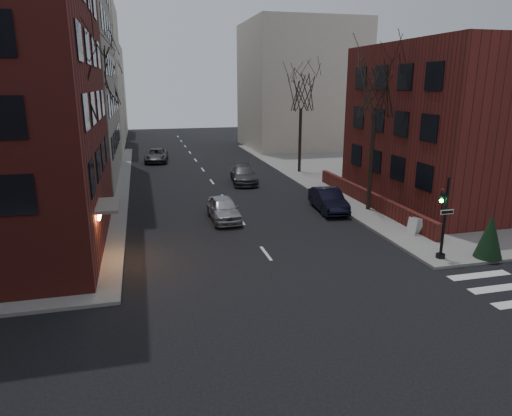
# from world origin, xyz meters

# --- Properties ---
(ground) EXTENTS (160.00, 160.00, 0.00)m
(ground) POSITION_xyz_m (0.00, 0.00, 0.00)
(ground) COLOR black
(ground) RESTS_ON ground
(sidewalk_far_right) EXTENTS (44.00, 44.00, 0.15)m
(sidewalk_far_right) POSITION_xyz_m (29.00, 30.00, 0.07)
(sidewalk_far_right) COLOR gray
(sidewalk_far_right) RESTS_ON ground
(building_right_brick) EXTENTS (12.00, 14.00, 11.00)m
(building_right_brick) POSITION_xyz_m (16.50, 19.00, 5.50)
(building_right_brick) COLOR #5D1E1B
(building_right_brick) RESTS_ON ground
(low_wall_right) EXTENTS (0.35, 16.00, 1.00)m
(low_wall_right) POSITION_xyz_m (9.30, 19.00, 0.65)
(low_wall_right) COLOR #5D1E1B
(low_wall_right) RESTS_ON sidewalk_far_right
(building_distant_la) EXTENTS (14.00, 16.00, 18.00)m
(building_distant_la) POSITION_xyz_m (-15.00, 55.00, 9.00)
(building_distant_la) COLOR beige
(building_distant_la) RESTS_ON ground
(building_distant_ra) EXTENTS (14.00, 14.00, 16.00)m
(building_distant_ra) POSITION_xyz_m (15.00, 50.00, 8.00)
(building_distant_ra) COLOR beige
(building_distant_ra) RESTS_ON ground
(building_distant_lb) EXTENTS (10.00, 12.00, 14.00)m
(building_distant_lb) POSITION_xyz_m (-13.00, 72.00, 7.00)
(building_distant_lb) COLOR beige
(building_distant_lb) RESTS_ON ground
(traffic_signal) EXTENTS (0.76, 0.44, 4.00)m
(traffic_signal) POSITION_xyz_m (7.94, 8.99, 1.91)
(traffic_signal) COLOR black
(traffic_signal) RESTS_ON sidewalk_far_right
(tree_left_a) EXTENTS (4.18, 4.18, 10.26)m
(tree_left_a) POSITION_xyz_m (-8.80, 14.00, 8.47)
(tree_left_a) COLOR #2D231C
(tree_left_a) RESTS_ON sidewalk_far_left
(tree_left_b) EXTENTS (4.40, 4.40, 10.80)m
(tree_left_b) POSITION_xyz_m (-8.80, 26.00, 8.91)
(tree_left_b) COLOR #2D231C
(tree_left_b) RESTS_ON sidewalk_far_left
(tree_left_c) EXTENTS (3.96, 3.96, 9.72)m
(tree_left_c) POSITION_xyz_m (-8.80, 40.00, 8.03)
(tree_left_c) COLOR #2D231C
(tree_left_c) RESTS_ON sidewalk_far_left
(tree_right_a) EXTENTS (3.96, 3.96, 9.72)m
(tree_right_a) POSITION_xyz_m (8.80, 18.00, 8.03)
(tree_right_a) COLOR #2D231C
(tree_right_a) RESTS_ON sidewalk_far_right
(tree_right_b) EXTENTS (3.74, 3.74, 9.18)m
(tree_right_b) POSITION_xyz_m (8.80, 32.00, 7.59)
(tree_right_b) COLOR #2D231C
(tree_right_b) RESTS_ON sidewalk_far_right
(streetlamp_near) EXTENTS (0.36, 0.36, 6.28)m
(streetlamp_near) POSITION_xyz_m (-8.20, 22.00, 4.24)
(streetlamp_near) COLOR black
(streetlamp_near) RESTS_ON sidewalk_far_left
(streetlamp_far) EXTENTS (0.36, 0.36, 6.28)m
(streetlamp_far) POSITION_xyz_m (-8.20, 42.00, 4.24)
(streetlamp_far) COLOR black
(streetlamp_far) RESTS_ON sidewalk_far_left
(parked_sedan) EXTENTS (1.99, 4.72, 1.52)m
(parked_sedan) POSITION_xyz_m (6.20, 18.72, 0.76)
(parked_sedan) COLOR black
(parked_sedan) RESTS_ON ground
(car_lane_silver) EXTENTS (1.79, 4.36, 1.48)m
(car_lane_silver) POSITION_xyz_m (-1.04, 18.35, 0.74)
(car_lane_silver) COLOR #A7A6AC
(car_lane_silver) RESTS_ON ground
(car_lane_gray) EXTENTS (2.64, 5.32, 1.49)m
(car_lane_gray) POSITION_xyz_m (2.61, 28.85, 0.74)
(car_lane_gray) COLOR #3F3F44
(car_lane_gray) RESTS_ON ground
(car_lane_far) EXTENTS (2.85, 5.33, 1.42)m
(car_lane_far) POSITION_xyz_m (-4.29, 41.91, 0.71)
(car_lane_far) COLOR #3E3E43
(car_lane_far) RESTS_ON ground
(sandwich_board) EXTENTS (0.62, 0.72, 0.96)m
(sandwich_board) POSITION_xyz_m (8.83, 12.53, 0.63)
(sandwich_board) COLOR silver
(sandwich_board) RESTS_ON sidewalk_far_right
(evergreen_shrub) EXTENTS (1.38, 1.38, 2.19)m
(evergreen_shrub) POSITION_xyz_m (10.28, 8.50, 1.24)
(evergreen_shrub) COLOR black
(evergreen_shrub) RESTS_ON sidewalk_far_right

